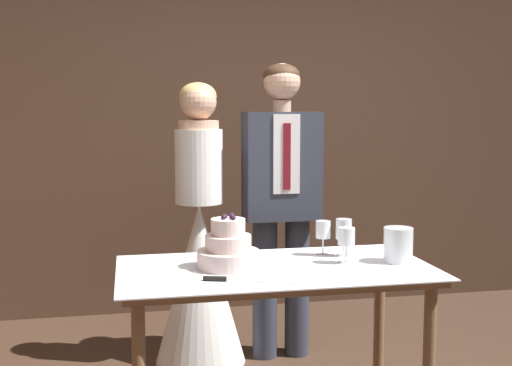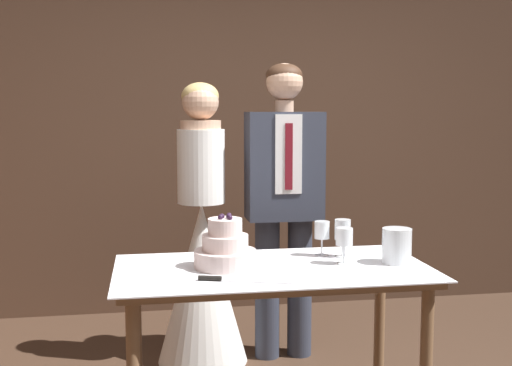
{
  "view_description": "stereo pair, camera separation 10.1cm",
  "coord_description": "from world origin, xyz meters",
  "views": [
    {
      "loc": [
        -0.9,
        -2.51,
        1.52
      ],
      "look_at": [
        -0.24,
        0.76,
        1.13
      ],
      "focal_mm": 45.0,
      "sensor_mm": 36.0,
      "label": 1
    },
    {
      "loc": [
        -0.8,
        -2.53,
        1.52
      ],
      "look_at": [
        -0.24,
        0.76,
        1.13
      ],
      "focal_mm": 45.0,
      "sensor_mm": 36.0,
      "label": 2
    }
  ],
  "objects": [
    {
      "name": "tiered_cake",
      "position": [
        -0.45,
        0.33,
        0.88
      ],
      "size": [
        0.29,
        0.29,
        0.25
      ],
      "color": "beige",
      "rests_on": "cake_table"
    },
    {
      "name": "cake_knife",
      "position": [
        -0.48,
        0.09,
        0.8
      ],
      "size": [
        0.4,
        0.15,
        0.02
      ],
      "rotation": [
        0.0,
        0.0,
        -0.3
      ],
      "color": "silver",
      "rests_on": "cake_table"
    },
    {
      "name": "wine_glass_middle",
      "position": [
        0.1,
        0.3,
        0.92
      ],
      "size": [
        0.08,
        0.08,
        0.17
      ],
      "color": "silver",
      "rests_on": "cake_table"
    },
    {
      "name": "hurricane_candle",
      "position": [
        0.35,
        0.28,
        0.88
      ],
      "size": [
        0.14,
        0.14,
        0.17
      ],
      "color": "silver",
      "rests_on": "cake_table"
    },
    {
      "name": "wall_back",
      "position": [
        0.0,
        2.3,
        1.28
      ],
      "size": [
        5.31,
        0.12,
        2.56
      ],
      "primitive_type": "cube",
      "color": "#513828",
      "rests_on": "ground_plane"
    },
    {
      "name": "groom",
      "position": [
        0.01,
        1.22,
        1.03
      ],
      "size": [
        0.45,
        0.25,
        1.79
      ],
      "color": "#333847",
      "rests_on": "ground_plane"
    },
    {
      "name": "cake_table",
      "position": [
        -0.24,
        0.3,
        0.7
      ],
      "size": [
        1.44,
        0.75,
        0.8
      ],
      "color": "brown",
      "rests_on": "ground_plane"
    },
    {
      "name": "wine_glass_far",
      "position": [
        0.05,
        0.49,
        0.92
      ],
      "size": [
        0.07,
        0.07,
        0.17
      ],
      "color": "silver",
      "rests_on": "cake_table"
    },
    {
      "name": "bride",
      "position": [
        -0.49,
        1.22,
        0.62
      ],
      "size": [
        0.54,
        0.54,
        1.67
      ],
      "color": "white",
      "rests_on": "ground_plane"
    },
    {
      "name": "wine_glass_near",
      "position": [
        0.14,
        0.45,
        0.93
      ],
      "size": [
        0.08,
        0.08,
        0.19
      ],
      "color": "silver",
      "rests_on": "cake_table"
    }
  ]
}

